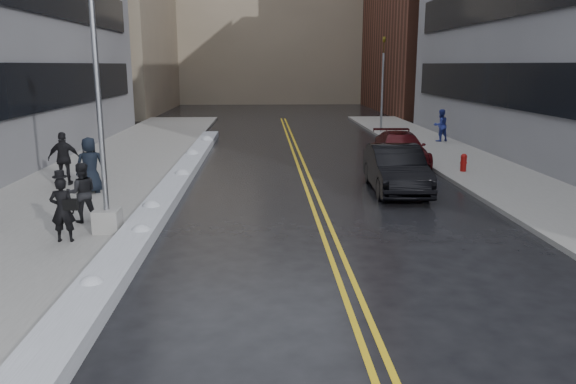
{
  "coord_description": "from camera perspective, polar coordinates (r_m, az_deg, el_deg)",
  "views": [
    {
      "loc": [
        0.78,
        -12.32,
        4.43
      ],
      "look_at": [
        1.4,
        1.42,
        1.3
      ],
      "focal_mm": 35.0,
      "sensor_mm": 36.0,
      "label": 1
    }
  ],
  "objects": [
    {
      "name": "car_black",
      "position": [
        20.29,
        10.91,
        2.32
      ],
      "size": [
        1.93,
        5.01,
        1.63
      ],
      "primitive_type": "imported",
      "rotation": [
        0.0,
        0.0,
        -0.04
      ],
      "color": "black",
      "rests_on": "ground"
    },
    {
      "name": "pedestrian_fedora",
      "position": [
        14.81,
        -21.92,
        -1.68
      ],
      "size": [
        0.61,
        0.43,
        1.62
      ],
      "primitive_type": "imported",
      "rotation": [
        0.0,
        0.0,
        3.21
      ],
      "color": "black",
      "rests_on": "sidewalk_west"
    },
    {
      "name": "building_west_far",
      "position": [
        58.8,
        -19.5,
        16.58
      ],
      "size": [
        14.0,
        22.0,
        18.0
      ],
      "primitive_type": "cube",
      "color": "gray",
      "rests_on": "ground"
    },
    {
      "name": "lane_line_right",
      "position": [
        22.83,
        2.16,
        1.63
      ],
      "size": [
        0.12,
        50.0,
        0.01
      ],
      "primitive_type": "cube",
      "color": "gold",
      "rests_on": "ground"
    },
    {
      "name": "sidewalk_east",
      "position": [
        24.54,
        19.54,
        1.85
      ],
      "size": [
        4.0,
        50.0,
        0.15
      ],
      "primitive_type": "cube",
      "color": "gray",
      "rests_on": "ground"
    },
    {
      "name": "pedestrian_c",
      "position": [
        20.15,
        -19.45,
        2.59
      ],
      "size": [
        1.1,
        0.92,
        1.91
      ],
      "primitive_type": "imported",
      "rotation": [
        0.0,
        0.0,
        3.54
      ],
      "color": "black",
      "rests_on": "sidewalk_west"
    },
    {
      "name": "traffic_signal",
      "position": [
        37.14,
        9.58,
        11.06
      ],
      "size": [
        0.16,
        0.2,
        6.0
      ],
      "color": "gray",
      "rests_on": "sidewalk_east"
    },
    {
      "name": "car_maroon",
      "position": [
        25.71,
        11.31,
        4.3
      ],
      "size": [
        2.28,
        5.12,
        1.46
      ],
      "primitive_type": "imported",
      "rotation": [
        0.0,
        0.0,
        -0.05
      ],
      "color": "#400A0E",
      "rests_on": "ground"
    },
    {
      "name": "sidewalk_west",
      "position": [
        23.66,
        -18.57,
        1.54
      ],
      "size": [
        5.5,
        50.0,
        0.15
      ],
      "primitive_type": "cube",
      "color": "gray",
      "rests_on": "ground"
    },
    {
      "name": "building_far",
      "position": [
        72.63,
        -1.71,
        18.01
      ],
      "size": [
        36.0,
        16.0,
        22.0
      ],
      "primitive_type": "cube",
      "color": "gray",
      "rests_on": "ground"
    },
    {
      "name": "fire_hydrant",
      "position": [
        24.1,
        17.41,
        2.96
      ],
      "size": [
        0.26,
        0.26,
        0.73
      ],
      "color": "maroon",
      "rests_on": "sidewalk_east"
    },
    {
      "name": "lamppost",
      "position": [
        15.01,
        -18.41,
        4.91
      ],
      "size": [
        0.65,
        0.65,
        7.62
      ],
      "color": "gray",
      "rests_on": "sidewalk_west"
    },
    {
      "name": "pedestrian_d",
      "position": [
        21.83,
        -21.78,
        3.17
      ],
      "size": [
        1.16,
        0.56,
        1.93
      ],
      "primitive_type": "imported",
      "rotation": [
        0.0,
        0.0,
        3.22
      ],
      "color": "black",
      "rests_on": "sidewalk_west"
    },
    {
      "name": "pedestrian_east",
      "position": [
        33.22,
        15.24,
        6.55
      ],
      "size": [
        1.05,
        0.93,
        1.82
      ],
      "primitive_type": "imported",
      "rotation": [
        0.0,
        0.0,
        3.46
      ],
      "color": "navy",
      "rests_on": "sidewalk_east"
    },
    {
      "name": "ground",
      "position": [
        13.11,
        -5.89,
        -6.99
      ],
      "size": [
        160.0,
        160.0,
        0.0
      ],
      "primitive_type": "plane",
      "color": "black",
      "rests_on": "ground"
    },
    {
      "name": "lane_line_left",
      "position": [
        22.81,
        1.41,
        1.63
      ],
      "size": [
        0.12,
        50.0,
        0.01
      ],
      "primitive_type": "cube",
      "color": "gold",
      "rests_on": "ground"
    },
    {
      "name": "snow_ridge",
      "position": [
        21.01,
        -11.38,
        0.87
      ],
      "size": [
        0.9,
        30.0,
        0.34
      ],
      "primitive_type": "cube",
      "color": "silver",
      "rests_on": "ground"
    },
    {
      "name": "pedestrian_b",
      "position": [
        16.48,
        -20.21,
        -0.05
      ],
      "size": [
        0.97,
        0.86,
        1.67
      ],
      "primitive_type": "imported",
      "rotation": [
        0.0,
        0.0,
        3.47
      ],
      "color": "black",
      "rests_on": "sidewalk_west"
    }
  ]
}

